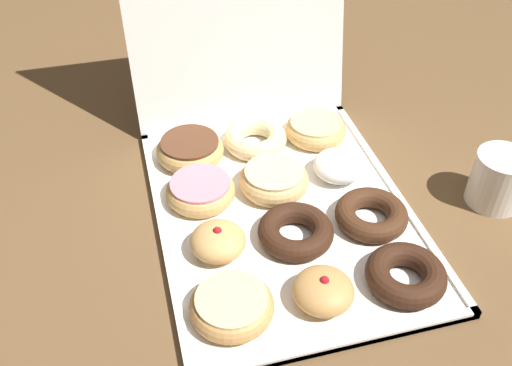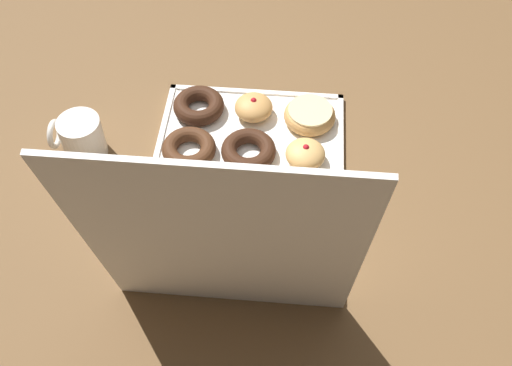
{
  "view_description": "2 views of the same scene",
  "coord_description": "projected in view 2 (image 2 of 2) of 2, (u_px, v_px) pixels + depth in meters",
  "views": [
    {
      "loc": [
        -0.22,
        -0.65,
        0.66
      ],
      "look_at": [
        -0.04,
        0.03,
        0.05
      ],
      "focal_mm": 40.27,
      "sensor_mm": 36.0,
      "label": 1
    },
    {
      "loc": [
        -0.09,
        0.77,
        1.0
      ],
      "look_at": [
        -0.03,
        0.04,
        0.06
      ],
      "focal_mm": 42.19,
      "sensor_mm": 36.0,
      "label": 2
    }
  ],
  "objects": [
    {
      "name": "glazed_ring_donut_7",
      "position": [
        240.0,
        195.0,
        1.2
      ],
      "size": [
        0.12,
        0.12,
        0.04
      ],
      "color": "#E5B770",
      "rests_on": "donut_box"
    },
    {
      "name": "glazed_ring_donut_0",
      "position": [
        310.0,
        115.0,
        1.34
      ],
      "size": [
        0.12,
        0.12,
        0.04
      ],
      "color": "tan",
      "rests_on": "donut_box"
    },
    {
      "name": "powdered_filled_donut_8",
      "position": [
        184.0,
        193.0,
        1.2
      ],
      "size": [
        0.09,
        0.09,
        0.04
      ],
      "color": "white",
      "rests_on": "donut_box"
    },
    {
      "name": "ground_plane",
      "position": [
        246.0,
        182.0,
        1.26
      ],
      "size": [
        3.0,
        3.0,
        0.0
      ],
      "primitive_type": "plane",
      "color": "brown"
    },
    {
      "name": "jelly_filled_donut_3",
      "position": [
        305.0,
        154.0,
        1.26
      ],
      "size": [
        0.08,
        0.08,
        0.05
      ],
      "color": "tan",
      "rests_on": "donut_box"
    },
    {
      "name": "cruller_donut_10",
      "position": [
        236.0,
        249.0,
        1.13
      ],
      "size": [
        0.12,
        0.12,
        0.04
      ],
      "color": "beige",
      "rests_on": "donut_box"
    },
    {
      "name": "pink_frosted_donut_6",
      "position": [
        305.0,
        202.0,
        1.19
      ],
      "size": [
        0.12,
        0.12,
        0.04
      ],
      "color": "tan",
      "rests_on": "donut_box"
    },
    {
      "name": "chocolate_cake_ring_donut_2",
      "position": [
        199.0,
        106.0,
        1.36
      ],
      "size": [
        0.12,
        0.12,
        0.04
      ],
      "color": "#381E11",
      "rests_on": "donut_box"
    },
    {
      "name": "jelly_filled_donut_1",
      "position": [
        252.0,
        107.0,
        1.35
      ],
      "size": [
        0.09,
        0.09,
        0.05
      ],
      "color": "tan",
      "rests_on": "donut_box"
    },
    {
      "name": "coffee_mug",
      "position": [
        81.0,
        137.0,
        1.27
      ],
      "size": [
        0.11,
        0.09,
        0.09
      ],
      "color": "white",
      "rests_on": "ground"
    },
    {
      "name": "chocolate_cake_ring_donut_4",
      "position": [
        247.0,
        150.0,
        1.28
      ],
      "size": [
        0.12,
        0.12,
        0.03
      ],
      "color": "#381E11",
      "rests_on": "donut_box"
    },
    {
      "name": "box_lid_open",
      "position": [
        222.0,
        248.0,
        0.87
      ],
      "size": [
        0.41,
        0.11,
        0.5
      ],
      "primitive_type": "cube",
      "rotation": [
        1.38,
        0.0,
        0.0
      ],
      "color": "white",
      "rests_on": "ground"
    },
    {
      "name": "chocolate_cake_ring_donut_5",
      "position": [
        189.0,
        148.0,
        1.28
      ],
      "size": [
        0.12,
        0.12,
        0.03
      ],
      "color": "#472816",
      "rests_on": "donut_box"
    },
    {
      "name": "chocolate_frosted_donut_9",
      "position": [
        302.0,
        251.0,
        1.12
      ],
      "size": [
        0.12,
        0.12,
        0.04
      ],
      "color": "tan",
      "rests_on": "donut_box"
    },
    {
      "name": "glazed_ring_donut_11",
      "position": [
        174.0,
        244.0,
        1.13
      ],
      "size": [
        0.11,
        0.11,
        0.04
      ],
      "color": "tan",
      "rests_on": "donut_box"
    },
    {
      "name": "donut_box",
      "position": [
        246.0,
        180.0,
        1.26
      ],
      "size": [
        0.41,
        0.53,
        0.01
      ],
      "color": "white",
      "rests_on": "ground"
    }
  ]
}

